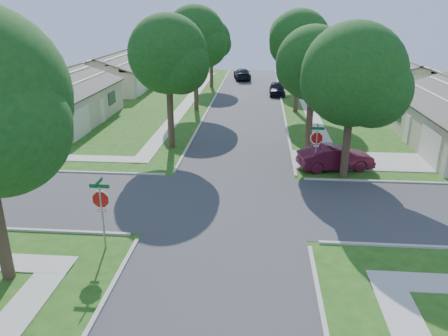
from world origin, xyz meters
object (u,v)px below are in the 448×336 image
car_curb_west (242,74)px  tree_w_far (212,41)px  house_nw_far (116,76)px  house_nw_near (52,105)px  stop_sign_sw (101,202)px  tree_ne_corner (354,80)px  tree_e_mid (300,43)px  stop_sign_ne (317,140)px  tree_e_far (291,37)px  car_curb_east (277,88)px  tree_w_mid (196,39)px  tree_e_near (314,67)px  house_ne_far (396,83)px  tree_w_near (169,58)px  car_driveway (335,157)px

car_curb_west → tree_w_far: bearing=52.9°
tree_w_far → house_nw_far: bearing=-170.0°
house_nw_near → house_nw_far: size_ratio=1.00×
stop_sign_sw → house_nw_near: (-11.29, 19.70, -0.51)m
tree_ne_corner → tree_e_mid: bearing=95.4°
house_nw_near → car_curb_west: size_ratio=2.65×
stop_sign_sw → house_nw_near: size_ratio=0.22×
tree_e_mid → car_curb_west: size_ratio=1.80×
house_nw_near → stop_sign_ne: bearing=-26.5°
stop_sign_sw → tree_e_far: (9.45, 38.71, 3.95)m
tree_ne_corner → car_curb_east: (-3.16, 25.07, -4.87)m
tree_w_mid → tree_ne_corner: bearing=-56.8°
tree_e_mid → car_curb_east: size_ratio=2.17×
tree_e_mid → tree_w_far: bearing=125.9°
car_curb_west → house_nw_far: bearing=21.0°
tree_e_mid → tree_e_near: bearing=-90.0°
house_nw_near → car_curb_west: house_nw_near is taller
tree_e_far → house_ne_far: (11.24, -5.01, -4.46)m
tree_e_far → car_curb_east: (-1.55, -4.73, -5.25)m
tree_e_far → house_ne_far: 13.09m
tree_w_mid → tree_w_near: bearing=-90.0°
tree_w_near → house_nw_near: tree_w_near is taller
car_driveway → car_curb_west: (-7.20, 34.67, 0.01)m
tree_w_near → car_curb_west: (3.44, 31.17, -5.37)m
tree_ne_corner → house_ne_far: (9.63, 24.79, -4.08)m
tree_w_mid → tree_e_near: bearing=-52.0°
tree_e_near → tree_e_far: (0.00, 25.00, 0.34)m
tree_e_far → house_ne_far: size_ratio=0.64×
tree_w_mid → car_curb_east: 12.77m
tree_e_far → house_ne_far: bearing=-24.0°
stop_sign_sw → tree_w_far: 38.86m
tree_w_mid → tree_w_far: tree_w_mid is taller
tree_e_near → house_nw_near: 21.98m
stop_sign_sw → house_ne_far: bearing=58.4°
stop_sign_ne → house_nw_far: house_nw_far is taller
tree_e_near → tree_e_mid: tree_e_mid is taller
tree_w_far → tree_w_near: bearing=-90.0°
tree_e_far → car_curb_west: tree_e_far is taller
tree_w_far → car_curb_east: 10.34m
tree_e_far → tree_w_near: 26.71m
house_nw_near → tree_w_mid: bearing=27.9°
stop_sign_ne → tree_w_near: 11.07m
tree_e_far → tree_ne_corner: tree_e_far is taller
tree_ne_corner → house_ne_far: 26.91m
tree_w_far → house_nw_far: 12.19m
stop_sign_sw → tree_e_mid: 27.71m
tree_e_far → car_driveway: bearing=-87.5°
tree_e_far → car_driveway: tree_e_far is taller
tree_w_near → house_nw_far: (-11.35, 22.99, -4.60)m
tree_ne_corner → tree_e_far: bearing=93.1°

